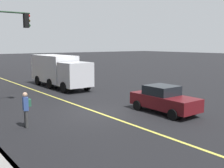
{
  "coord_description": "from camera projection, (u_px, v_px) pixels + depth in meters",
  "views": [
    {
      "loc": [
        -12.81,
        8.59,
        3.94
      ],
      "look_at": [
        -1.55,
        0.04,
        1.85
      ],
      "focal_mm": 43.52,
      "sensor_mm": 36.0,
      "label": 1
    }
  ],
  "objects": [
    {
      "name": "pedestrian_with_backpack",
      "position": [
        26.0,
        107.0,
        12.8
      ],
      "size": [
        0.44,
        0.41,
        1.7
      ],
      "color": "#383838",
      "rests_on": "ground"
    },
    {
      "name": "car_maroon",
      "position": [
        164.0,
        99.0,
        15.63
      ],
      "size": [
        4.11,
        1.88,
        1.56
      ],
      "color": "#591116",
      "rests_on": "ground"
    },
    {
      "name": "truck_white",
      "position": [
        59.0,
        70.0,
        24.76
      ],
      "size": [
        7.88,
        2.44,
        2.89
      ],
      "color": "silver",
      "rests_on": "ground"
    },
    {
      "name": "ground",
      "position": [
        96.0,
        112.0,
        15.81
      ],
      "size": [
        200.0,
        200.0,
        0.0
      ],
      "primitive_type": "plane",
      "color": "black"
    },
    {
      "name": "lane_stripe_center",
      "position": [
        96.0,
        112.0,
        15.81
      ],
      "size": [
        80.0,
        0.16,
        0.01
      ],
      "primitive_type": "cube",
      "color": "#D8CC4C",
      "rests_on": "ground"
    }
  ]
}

